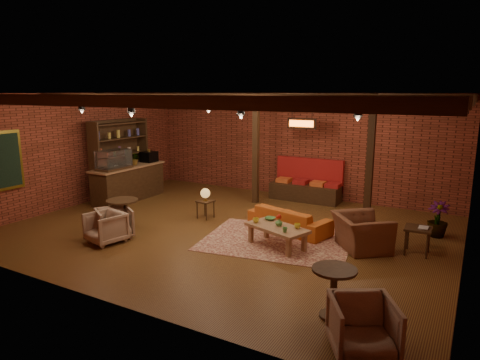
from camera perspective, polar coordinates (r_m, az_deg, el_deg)
The scene contains 29 objects.
floor at distance 10.31m, azimuth -1.63°, elevation -6.62°, with size 10.00×10.00×0.00m, color #3E1D0F.
ceiling at distance 9.78m, azimuth -1.74°, elevation 11.47°, with size 10.00×8.00×0.02m, color black.
wall_back at distance 13.47m, azimuth 7.15°, elevation 4.64°, with size 10.00×0.02×3.20m, color brown.
wall_front at distance 6.88m, azimuth -19.14°, elevation -2.78°, with size 10.00×0.02×3.20m, color brown.
wall_left at distance 13.19m, azimuth -20.69°, elevation 3.82°, with size 0.02×8.00×3.20m, color brown.
wall_right at distance 8.54m, azimuth 28.44°, elevation -0.83°, with size 0.02×8.00×3.20m, color brown.
ceiling_beams at distance 9.78m, azimuth -1.74°, elevation 10.76°, with size 9.80×6.40×0.22m, color black, non-canonical shape.
ceiling_pipe at distance 11.19m, azimuth 2.56°, elevation 9.71°, with size 0.12×0.12×9.60m, color black.
post_left at distance 12.45m, azimuth 2.13°, elevation 4.15°, with size 0.16×0.16×3.20m, color black.
post_right at distance 10.74m, azimuth 16.95°, elevation 2.42°, with size 0.16×0.16×3.20m, color black.
service_counter at distance 13.33m, azimuth -14.66°, elevation 0.79°, with size 0.80×2.50×1.60m, color black, non-canonical shape.
plant_counter at distance 13.33m, azimuth -13.85°, elevation 2.67°, with size 0.35×0.39×0.30m, color #337F33.
shelving_hutch at distance 13.61m, azimuth -15.68°, elevation 2.67°, with size 0.52×2.00×2.40m, color black, non-canonical shape.
chalkboard_menu at distance 11.80m, azimuth -29.00°, elevation 2.25°, with size 0.08×0.96×1.46m, color black.
banquette at distance 13.02m, azimuth 8.71°, elevation -0.56°, with size 2.10×0.70×1.00m, color #A71B1B, non-canonical shape.
service_sign at distance 12.34m, azimuth 8.23°, elevation 7.47°, with size 0.86×0.06×0.30m, color orange.
ceiling_spotlights at distance 9.79m, azimuth -1.73°, elevation 9.48°, with size 6.40×4.40×0.28m, color black, non-canonical shape.
rug at distance 9.60m, azimuth 4.88°, elevation -8.03°, with size 3.16×2.42×0.01m, color maroon.
sofa at distance 10.18m, azimuth 6.60°, elevation -5.22°, with size 1.98×0.77×0.58m, color #B75119.
coffee_table at distance 9.12m, azimuth 4.94°, elevation -6.45°, with size 1.48×1.08×0.71m.
side_table_lamp at distance 11.08m, azimuth -4.64°, elevation -2.08°, with size 0.42×0.42×0.80m.
round_table_left at distance 10.43m, azimuth -15.38°, elevation -3.86°, with size 0.73×0.73×0.76m.
armchair_a at distance 10.04m, azimuth -16.42°, elevation -5.36°, with size 0.73×0.69×0.75m, color beige.
armchair_b at distance 9.80m, azimuth -17.49°, elevation -5.89°, with size 0.72×0.68×0.74m, color beige.
armchair_right at distance 9.28m, azimuth 15.92°, elevation -6.00°, with size 1.12×0.73×0.98m, color brown.
side_table_book at distance 9.38m, azimuth 22.67°, elevation -6.10°, with size 0.52×0.52×0.58m.
round_table_right at distance 6.51m, azimuth 12.40°, elevation -13.48°, with size 0.65×0.65×0.76m.
armchair_far at distance 5.83m, azimuth 16.09°, elevation -18.05°, with size 0.77×0.73×0.80m, color beige.
plant_tall at distance 10.51m, azimuth 25.25°, elevation -0.50°, with size 1.37×1.37×2.44m, color #4C7F4C.
Camera 1 is at (5.05, -8.38, 3.25)m, focal length 32.00 mm.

